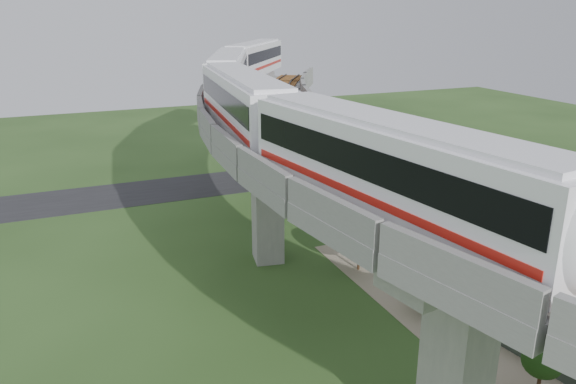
# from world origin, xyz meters

# --- Properties ---
(ground) EXTENTS (160.00, 160.00, 0.00)m
(ground) POSITION_xyz_m (0.00, 0.00, 0.00)
(ground) COLOR #2B481C
(ground) RESTS_ON ground
(dirt_lot) EXTENTS (18.00, 26.00, 0.04)m
(dirt_lot) POSITION_xyz_m (14.00, -2.00, 0.02)
(dirt_lot) COLOR gray
(dirt_lot) RESTS_ON ground
(asphalt_road) EXTENTS (60.00, 8.00, 0.03)m
(asphalt_road) POSITION_xyz_m (0.00, 30.00, 0.01)
(asphalt_road) COLOR #232326
(asphalt_road) RESTS_ON ground
(viaduct) EXTENTS (19.58, 73.98, 11.40)m
(viaduct) POSITION_xyz_m (3.84, 0.00, 9.05)
(viaduct) COLOR #99968E
(viaduct) RESTS_ON ground
(metro_train) EXTENTS (18.43, 59.79, 3.64)m
(metro_train) POSITION_xyz_m (1.80, 13.09, 12.31)
(metro_train) COLOR white
(metro_train) RESTS_ON ground
(fence) EXTENTS (3.87, 38.73, 1.50)m
(fence) POSITION_xyz_m (9.75, 0.00, 0.75)
(fence) COLOR #2D382D
(fence) RESTS_ON ground
(tree_0) EXTENTS (2.62, 2.62, 3.60)m
(tree_0) POSITION_xyz_m (11.52, 24.10, 2.48)
(tree_0) COLOR #382314
(tree_0) RESTS_ON ground
(tree_1) EXTENTS (3.13, 3.13, 3.96)m
(tree_1) POSITION_xyz_m (8.70, 16.89, 2.62)
(tree_1) COLOR #382314
(tree_1) RESTS_ON ground
(tree_2) EXTENTS (2.57, 2.57, 3.47)m
(tree_2) POSITION_xyz_m (6.18, 6.28, 2.37)
(tree_2) COLOR #382314
(tree_2) RESTS_ON ground
(tree_3) EXTENTS (1.90, 1.90, 2.39)m
(tree_3) POSITION_xyz_m (6.92, -0.48, 1.58)
(tree_3) COLOR #382314
(tree_3) RESTS_ON ground
(tree_4) EXTENTS (1.91, 1.91, 2.89)m
(tree_4) POSITION_xyz_m (7.19, -9.06, 2.07)
(tree_4) COLOR #382314
(tree_4) RESTS_ON ground
(car_red) EXTENTS (4.14, 3.05, 1.30)m
(car_red) POSITION_xyz_m (18.89, 1.94, 0.69)
(car_red) COLOR #A91F0F
(car_red) RESTS_ON dirt_lot
(car_dark) EXTENTS (3.94, 1.79, 1.12)m
(car_dark) POSITION_xyz_m (16.62, 4.01, 0.60)
(car_dark) COLOR black
(car_dark) RESTS_ON dirt_lot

